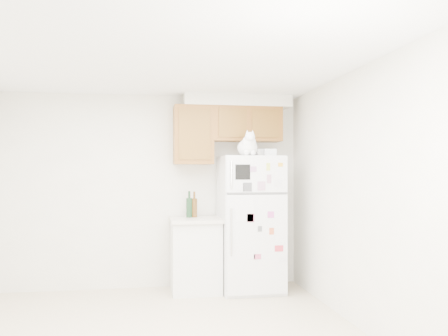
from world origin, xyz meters
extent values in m
cube|color=white|center=(0.00, 2.00, 1.25)|extent=(3.80, 0.04, 2.50)
cube|color=white|center=(0.00, -2.00, 1.25)|extent=(3.80, 0.04, 2.50)
cube|color=white|center=(1.90, 0.00, 1.25)|extent=(0.04, 4.00, 2.50)
cube|color=white|center=(0.00, 0.00, 2.50)|extent=(3.80, 4.00, 0.04)
cube|color=brown|center=(1.20, 1.82, 2.12)|extent=(0.90, 0.33, 0.45)
cube|color=brown|center=(0.50, 1.82, 1.98)|extent=(0.50, 0.33, 0.75)
cube|color=silver|center=(1.07, 1.83, 2.42)|extent=(1.40, 0.37, 0.15)
cube|color=white|center=(1.21, 1.62, 0.85)|extent=(0.76, 0.72, 1.70)
cube|color=white|center=(1.21, 1.25, 1.48)|extent=(0.74, 0.03, 0.44)
cube|color=white|center=(1.21, 1.25, 0.64)|extent=(0.74, 0.03, 1.19)
cube|color=#59595B|center=(1.21, 1.25, 1.25)|extent=(0.74, 0.03, 0.02)
cylinder|color=silver|center=(0.89, 1.22, 1.47)|extent=(0.02, 0.02, 0.32)
cylinder|color=silver|center=(0.89, 1.22, 0.80)|extent=(0.02, 0.02, 0.55)
cube|color=black|center=(1.03, 1.23, 1.50)|extent=(0.18, 0.00, 0.18)
cube|color=white|center=(1.05, 1.23, 1.05)|extent=(0.22, 0.00, 0.28)
cube|color=#BA85A5|center=(1.25, 1.23, 1.33)|extent=(0.10, 0.00, 0.11)
cube|color=#B07D96|center=(1.35, 1.23, 1.42)|extent=(0.05, 0.00, 0.10)
cube|color=#C63141|center=(1.47, 1.23, 0.59)|extent=(0.10, 0.00, 0.07)
cube|color=silver|center=(1.51, 1.23, 0.46)|extent=(0.08, 0.00, 0.06)
cube|color=#4F5054|center=(1.23, 1.23, 0.82)|extent=(0.05, 0.00, 0.07)
cube|color=#AA7AA3|center=(1.15, 1.23, 1.53)|extent=(0.08, 0.00, 0.07)
cube|color=#C24D72|center=(1.12, 1.23, 0.96)|extent=(0.09, 0.00, 0.10)
cube|color=white|center=(1.12, 1.23, 0.51)|extent=(0.10, 0.00, 0.07)
cube|color=#46464B|center=(1.08, 1.23, 1.32)|extent=(0.11, 0.00, 0.11)
cube|color=#C04DA1|center=(1.37, 1.23, 0.99)|extent=(0.08, 0.00, 0.08)
cube|color=#CA5A32|center=(1.38, 1.23, 0.79)|extent=(0.06, 0.00, 0.08)
cube|color=silver|center=(0.99, 1.23, 1.32)|extent=(0.09, 0.00, 0.07)
cube|color=#C5CE48|center=(1.34, 1.23, 1.56)|extent=(0.05, 0.00, 0.09)
cube|color=#C54E76|center=(1.20, 1.23, 0.50)|extent=(0.09, 0.00, 0.06)
cube|color=silver|center=(1.46, 1.23, 1.37)|extent=(0.09, 0.00, 0.08)
cube|color=gold|center=(1.49, 1.23, 1.59)|extent=(0.06, 0.00, 0.05)
cube|color=white|center=(0.52, 1.68, 0.44)|extent=(0.60, 0.60, 0.88)
cube|color=silver|center=(0.52, 1.66, 0.90)|extent=(0.64, 0.64, 0.04)
ellipsoid|color=white|center=(1.12, 1.42, 1.80)|extent=(0.24, 0.33, 0.21)
ellipsoid|color=white|center=(1.12, 1.33, 1.84)|extent=(0.18, 0.14, 0.19)
sphere|color=white|center=(1.12, 1.28, 1.92)|extent=(0.12, 0.12, 0.12)
cone|color=white|center=(1.09, 1.28, 1.98)|extent=(0.04, 0.04, 0.05)
cone|color=white|center=(1.16, 1.28, 1.98)|extent=(0.04, 0.04, 0.05)
cone|color=#D88C8C|center=(1.09, 1.27, 1.98)|extent=(0.02, 0.02, 0.03)
cone|color=#D88C8C|center=(1.16, 1.27, 1.98)|extent=(0.02, 0.02, 0.03)
sphere|color=white|center=(1.12, 1.23, 1.90)|extent=(0.05, 0.05, 0.05)
sphere|color=white|center=(1.08, 1.29, 1.73)|extent=(0.07, 0.07, 0.07)
sphere|color=white|center=(1.17, 1.29, 1.73)|extent=(0.07, 0.07, 0.07)
cylinder|color=white|center=(1.23, 1.54, 1.73)|extent=(0.15, 0.21, 0.07)
cube|color=white|center=(1.40, 1.76, 1.75)|extent=(0.21, 0.19, 0.10)
cube|color=white|center=(1.44, 1.53, 1.74)|extent=(0.17, 0.13, 0.09)
camera|label=1|loc=(-0.14, -4.25, 1.50)|focal=38.00mm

